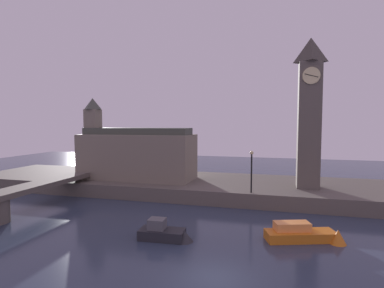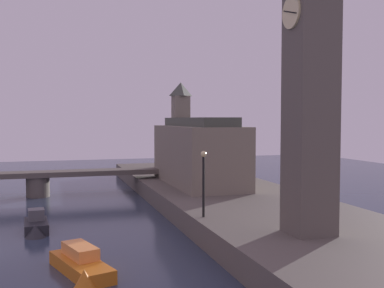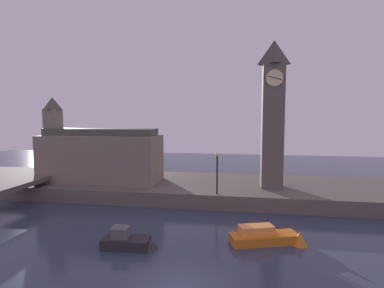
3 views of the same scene
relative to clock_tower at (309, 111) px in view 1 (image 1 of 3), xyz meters
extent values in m
plane|color=#2D384C|center=(-6.37, -18.75, -9.55)|extent=(120.00, 120.00, 0.00)
cube|color=#5B544C|center=(-6.37, 1.25, -8.80)|extent=(70.00, 12.00, 1.50)
cube|color=#5B544C|center=(0.00, 0.01, -1.49)|extent=(2.25, 2.25, 13.12)
cylinder|color=beige|center=(0.00, -1.18, 3.54)|extent=(1.71, 0.12, 1.71)
cube|color=black|center=(0.00, -1.25, 3.54)|extent=(1.33, 0.04, 0.44)
pyramid|color=#403A35|center=(0.00, 0.01, 6.33)|extent=(2.47, 2.47, 2.52)
cube|color=slate|center=(-19.74, 0.09, -5.33)|extent=(13.89, 5.41, 5.44)
cube|color=slate|center=(-25.86, 0.09, -3.77)|extent=(1.65, 1.65, 8.55)
pyramid|color=#474C42|center=(-25.86, 0.09, 1.22)|extent=(1.82, 1.82, 1.44)
cube|color=#42473D|center=(-19.74, 0.09, -2.21)|extent=(13.20, 3.25, 0.80)
cube|color=#5B544C|center=(-25.85, -12.46, -7.34)|extent=(2.47, 31.42, 0.50)
cylinder|color=black|center=(-5.57, -4.06, -6.17)|extent=(0.16, 0.16, 3.77)
sphere|color=#F2E099|center=(-5.57, -4.06, -4.10)|extent=(0.36, 0.36, 0.36)
cube|color=orange|center=(-1.49, -11.77, -9.22)|extent=(5.15, 3.02, 0.67)
cube|color=#FF9947|center=(-2.08, -11.77, -8.58)|extent=(2.70, 1.82, 0.60)
cone|color=orange|center=(0.96, -11.77, -9.18)|extent=(1.77, 1.77, 1.23)
cube|color=#232328|center=(-11.09, -14.16, -9.19)|extent=(3.34, 1.71, 0.72)
cube|color=#515156|center=(-11.48, -14.16, -8.46)|extent=(1.25, 1.13, 0.75)
cone|color=#232328|center=(-9.46, -14.16, -9.16)|extent=(1.44, 1.44, 0.81)
camera|label=1|loc=(-3.28, -34.48, -1.18)|focal=28.83mm
camera|label=2|loc=(21.47, -13.01, -1.94)|focal=43.15mm
camera|label=3|loc=(-3.16, -33.84, -0.39)|focal=28.66mm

